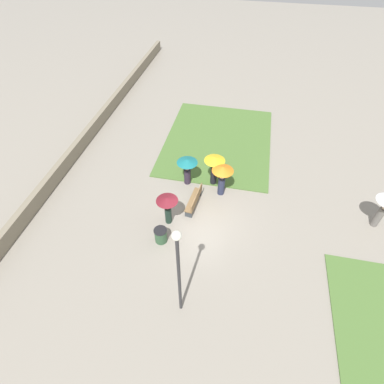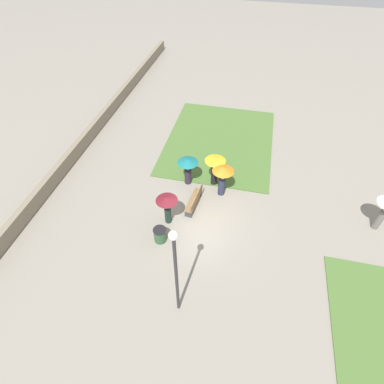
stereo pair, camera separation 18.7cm
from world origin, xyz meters
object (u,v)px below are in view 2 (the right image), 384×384
Objects in this scene: lamp_post at (176,266)px; crowd_person_orange at (223,175)px; trash_bin at (160,235)px; crowd_person_yellow at (215,166)px; crowd_person_teal at (188,166)px; crowd_person_maroon at (167,204)px; park_bench at (195,200)px.

lamp_post is 2.61× the size of crowd_person_orange.
crowd_person_yellow reaches higher than trash_bin.
crowd_person_orange is at bearing 20.66° from crowd_person_teal.
crowd_person_yellow is at bearing 120.70° from crowd_person_maroon.
park_bench is 1.10× the size of crowd_person_teal.
crowd_person_yellow is at bearing 42.93° from crowd_person_teal.
lamp_post reaches higher than park_bench.
lamp_post is at bearing -45.93° from crowd_person_teal.
park_bench is 1.07× the size of crowd_person_maroon.
park_bench is at bearing -174.35° from lamp_post.
park_bench is at bearing 170.98° from crowd_person_yellow.
crowd_person_orange reaches higher than crowd_person_yellow.
trash_bin is 4.98m from crowd_person_yellow.
crowd_person_maroon is (1.35, -1.09, 0.81)m from park_bench.
crowd_person_maroon is 3.49m from crowd_person_orange.
lamp_post is at bearing 11.89° from park_bench.
park_bench is at bearing 114.12° from crowd_person_orange.
crowd_person_orange is at bearing 141.20° from park_bench.
park_bench is 1.00× the size of crowd_person_yellow.
lamp_post is 4.47m from trash_bin.
park_bench is 1.92m from crowd_person_maroon.
crowd_person_orange is at bearing 174.27° from lamp_post.
crowd_person_maroon is at bearing -158.97° from lamp_post.
crowd_person_teal reaches higher than trash_bin.
crowd_person_orange reaches higher than crowd_person_teal.
crowd_person_orange is 1.12× the size of crowd_person_teal.
crowd_person_teal reaches higher than park_bench.
crowd_person_yellow is 1.08× the size of crowd_person_maroon.
crowd_person_maroon is at bearing -62.09° from crowd_person_teal.
trash_bin is 0.42× the size of crowd_person_yellow.
park_bench is 2.26m from crowd_person_yellow.
crowd_person_teal is (-1.72, -0.77, 0.77)m from park_bench.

